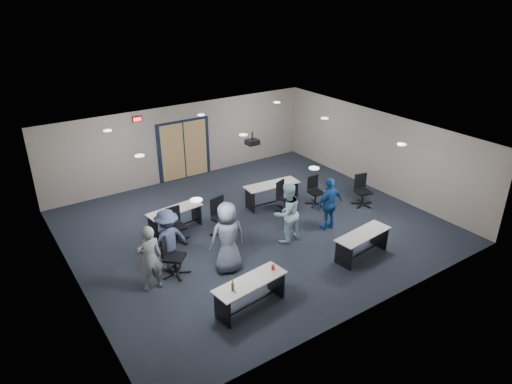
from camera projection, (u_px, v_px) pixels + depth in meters
floor at (253, 226)px, 13.37m from camera, size 10.00×10.00×0.00m
back_wall at (183, 142)px, 16.19m from camera, size 10.00×0.04×2.70m
front_wall at (374, 257)px, 9.42m from camera, size 10.00×0.04×2.70m
left_wall at (69, 234)px, 10.26m from camera, size 0.04×9.00×2.70m
right_wall at (377, 151)px, 15.34m from camera, size 0.04×9.00×2.70m
ceiling at (253, 138)px, 12.24m from camera, size 10.00×9.00×0.04m
double_door at (184, 150)px, 16.29m from camera, size 2.00×0.07×2.20m
exit_sign at (137, 119)px, 14.87m from camera, size 0.32×0.07×0.18m
ceiling_projector at (252, 142)px, 12.89m from camera, size 0.35×0.32×0.37m
ceiling_can_lights at (248, 137)px, 12.44m from camera, size 6.24×5.74×0.02m
table_front_left at (250, 289)px, 9.85m from camera, size 1.77×0.77×0.95m
table_front_right at (362, 241)px, 11.74m from camera, size 1.71×0.73×0.67m
table_back_left at (175, 216)px, 13.02m from camera, size 1.66×0.71×0.65m
table_back_right at (272, 191)px, 14.47m from camera, size 1.83×0.75×0.72m
chair_back_a at (177, 226)px, 12.39m from camera, size 0.63×0.63×0.98m
chair_back_b at (223, 218)px, 12.69m from camera, size 0.83×0.83×1.11m
chair_back_c at (285, 197)px, 14.09m from camera, size 0.79×0.79×0.97m
chair_back_d at (316, 191)px, 14.49m from camera, size 0.64×0.64×0.94m
chair_loose_left at (174, 256)px, 10.98m from camera, size 0.93×0.93×1.05m
chair_loose_right at (363, 191)px, 14.44m from camera, size 0.76×0.76×1.01m
person_gray at (149, 258)px, 10.33m from camera, size 0.63×0.44×1.66m
person_plaid at (228, 238)px, 10.99m from camera, size 0.98×0.73×1.83m
person_lightblue at (287, 213)px, 12.29m from camera, size 0.86×0.68×1.71m
person_navy at (329, 204)px, 12.93m from camera, size 0.94×0.41×1.58m
person_back at (168, 240)px, 11.12m from camera, size 1.13×0.77×1.61m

